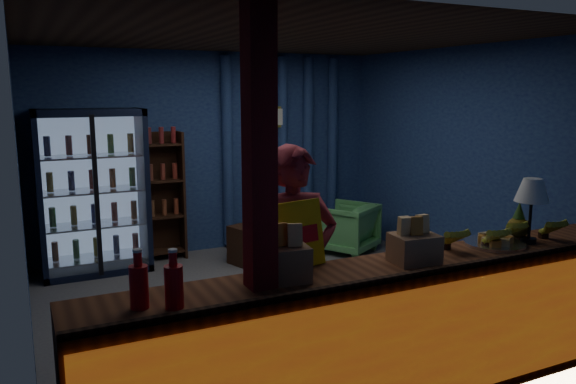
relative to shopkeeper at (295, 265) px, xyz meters
name	(u,v)px	position (x,y,z in m)	size (l,w,h in m)	color
ground	(283,302)	(0.56, 1.38, -0.87)	(4.60, 4.60, 0.00)	#515154
room_walls	(283,147)	(0.56, 1.38, 0.70)	(4.60, 4.60, 4.60)	navy
counter	(402,329)	(0.56, -0.53, -0.39)	(4.40, 0.57, 0.99)	brown
support_post	(260,230)	(-0.49, -0.52, 0.43)	(0.16, 0.16, 2.60)	maroon
beverage_cooler	(92,193)	(-0.99, 3.30, 0.07)	(1.20, 0.62, 1.90)	black
bottle_shelf	(163,196)	(-0.14, 3.44, -0.07)	(0.50, 0.28, 1.60)	#392012
curtain_folds	(282,149)	(1.56, 3.52, 0.43)	(1.74, 0.14, 2.50)	navy
framed_picture	(274,117)	(1.41, 3.48, 0.88)	(0.36, 0.04, 0.28)	yellow
shopkeeper	(295,265)	(0.00, 0.00, 0.00)	(0.63, 0.41, 1.73)	maroon
green_chair	(346,228)	(2.08, 2.67, -0.54)	(0.69, 0.71, 0.65)	#55AB59
side_table	(253,243)	(0.79, 2.76, -0.63)	(0.62, 0.53, 0.57)	#392012
yellow_sign	(288,237)	(-0.20, -0.30, 0.30)	(0.56, 0.22, 0.44)	yellow
soda_bottles	(156,284)	(-1.12, -0.58, 0.22)	(0.27, 0.18, 0.33)	red
snack_box_left	(280,260)	(-0.34, -0.46, 0.21)	(0.37, 0.32, 0.36)	#A77251
snack_box_centre	(414,246)	(0.64, -0.53, 0.20)	(0.33, 0.28, 0.32)	#A77251
pastry_tray	(495,242)	(1.46, -0.46, 0.11)	(0.46, 0.46, 0.07)	silver
banana_bunches	(501,232)	(1.51, -0.46, 0.18)	(1.18, 0.32, 0.19)	yellow
table_lamp	(532,193)	(1.74, -0.52, 0.48)	(0.26, 0.26, 0.50)	black
pineapple	(518,224)	(1.76, -0.40, 0.20)	(0.17, 0.17, 0.29)	olive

